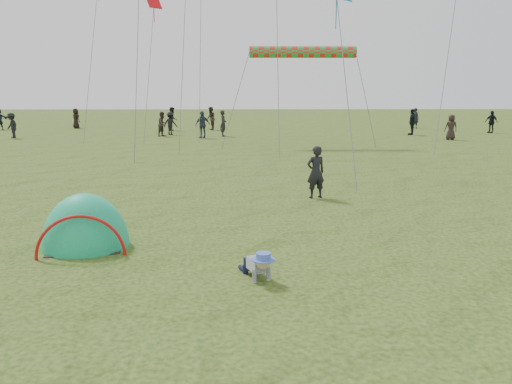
{
  "coord_description": "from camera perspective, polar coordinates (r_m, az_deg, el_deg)",
  "views": [
    {
      "loc": [
        0.15,
        -8.16,
        3.2
      ],
      "look_at": [
        0.31,
        2.38,
        1.0
      ],
      "focal_mm": 35.0,
      "sensor_mm": 36.0,
      "label": 1
    }
  ],
  "objects": [
    {
      "name": "crowd_person_6",
      "position": [
        33.94,
        -3.77,
        7.83
      ],
      "size": [
        0.43,
        0.65,
        1.75
      ],
      "primitive_type": "imported",
      "rotation": [
        0.0,
        0.0,
        1.59
      ],
      "color": "black",
      "rests_on": "ground"
    },
    {
      "name": "crowd_person_8",
      "position": [
        36.63,
        17.4,
        7.65
      ],
      "size": [
        0.9,
        1.13,
        1.79
      ],
      "primitive_type": "imported",
      "rotation": [
        0.0,
        0.0,
        4.2
      ],
      "color": "black",
      "rests_on": "ground"
    },
    {
      "name": "crowd_person_0",
      "position": [
        42.78,
        17.76,
        8.04
      ],
      "size": [
        0.65,
        0.71,
        1.63
      ],
      "primitive_type": "imported",
      "rotation": [
        0.0,
        0.0,
        2.15
      ],
      "color": "black",
      "rests_on": "ground"
    },
    {
      "name": "crowd_person_10",
      "position": [
        33.93,
        21.4,
        6.91
      ],
      "size": [
        0.8,
        0.54,
        1.58
      ],
      "primitive_type": "imported",
      "rotation": [
        0.0,
        0.0,
        3.09
      ],
      "color": "black",
      "rests_on": "ground"
    },
    {
      "name": "crowd_person_14",
      "position": [
        40.31,
        25.3,
        7.26
      ],
      "size": [
        0.83,
        1.01,
        1.61
      ],
      "primitive_type": "imported",
      "rotation": [
        0.0,
        0.0,
        5.26
      ],
      "color": "black",
      "rests_on": "ground"
    },
    {
      "name": "crowd_person_2",
      "position": [
        32.8,
        -6.11,
        7.65
      ],
      "size": [
        1.1,
        0.88,
        1.75
      ],
      "primitive_type": "imported",
      "rotation": [
        0.0,
        0.0,
        3.67
      ],
      "color": "#2C3644",
      "rests_on": "ground"
    },
    {
      "name": "crowd_person_4",
      "position": [
        43.24,
        -19.89,
        7.91
      ],
      "size": [
        0.92,
        0.9,
        1.6
      ],
      "primitive_type": "imported",
      "rotation": [
        0.0,
        0.0,
        2.42
      ],
      "color": "black",
      "rests_on": "ground"
    },
    {
      "name": "standing_adult",
      "position": [
        14.79,
        6.84,
        2.27
      ],
      "size": [
        0.65,
        0.53,
        1.55
      ],
      "primitive_type": "imported",
      "rotation": [
        0.0,
        0.0,
        3.46
      ],
      "color": "black",
      "rests_on": "ground"
    },
    {
      "name": "crowd_person_9",
      "position": [
        35.67,
        -9.76,
        7.75
      ],
      "size": [
        1.15,
        0.86,
        1.59
      ],
      "primitive_type": "imported",
      "rotation": [
        0.0,
        0.0,
        2.84
      ],
      "color": "black",
      "rests_on": "ground"
    },
    {
      "name": "crowd_person_3",
      "position": [
        36.25,
        -26.12,
        6.83
      ],
      "size": [
        1.21,
        1.14,
        1.64
      ],
      "primitive_type": "imported",
      "rotation": [
        0.0,
        0.0,
        5.6
      ],
      "color": "black",
      "rests_on": "ground"
    },
    {
      "name": "rainbow_tube_kite",
      "position": [
        28.92,
        5.35,
        15.64
      ],
      "size": [
        5.94,
        0.64,
        0.64
      ],
      "primitive_type": "cylinder",
      "rotation": [
        0.0,
        1.57,
        0.0
      ],
      "color": "red"
    },
    {
      "name": "crowd_person_13",
      "position": [
        39.14,
        -9.52,
        8.25
      ],
      "size": [
        0.71,
        0.9,
        1.79
      ],
      "primitive_type": "imported",
      "rotation": [
        0.0,
        0.0,
        1.62
      ],
      "color": "black",
      "rests_on": "ground"
    },
    {
      "name": "crowd_person_1",
      "position": [
        39.2,
        -5.2,
        8.37
      ],
      "size": [
        0.82,
        0.98,
        1.79
      ],
      "primitive_type": "imported",
      "rotation": [
        0.0,
        0.0,
        4.89
      ],
      "color": "#332B23",
      "rests_on": "ground"
    },
    {
      "name": "crawling_toddler",
      "position": [
        8.56,
        0.26,
        -8.22
      ],
      "size": [
        0.74,
        0.85,
        0.54
      ],
      "primitive_type": null,
      "rotation": [
        0.0,
        0.0,
        0.41
      ],
      "color": "black",
      "rests_on": "ground"
    },
    {
      "name": "popup_tent",
      "position": [
        10.85,
        -18.81,
        -6.01
      ],
      "size": [
        1.94,
        1.69,
        2.25
      ],
      "primitive_type": "ellipsoid",
      "rotation": [
        0.0,
        0.0,
        0.16
      ],
      "color": "#18957C",
      "rests_on": "ground"
    },
    {
      "name": "diamond_kite_6",
      "position": [
        34.67,
        -11.62,
        20.52
      ],
      "size": [
        1.06,
        1.06,
        0.87
      ],
      "primitive_type": "plane",
      "rotation": [
        1.05,
        0.0,
        0.79
      ],
      "color": "red"
    },
    {
      "name": "ground",
      "position": [
        8.76,
        -1.81,
        -9.63
      ],
      "size": [
        140.0,
        140.0,
        0.0
      ],
      "primitive_type": "plane",
      "color": "#163708"
    },
    {
      "name": "crowd_person_7",
      "position": [
        34.56,
        -10.61,
        7.64
      ],
      "size": [
        0.95,
        1.01,
        1.65
      ],
      "primitive_type": "imported",
      "rotation": [
        0.0,
        0.0,
        1.01
      ],
      "color": "#362F27",
      "rests_on": "ground"
    }
  ]
}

